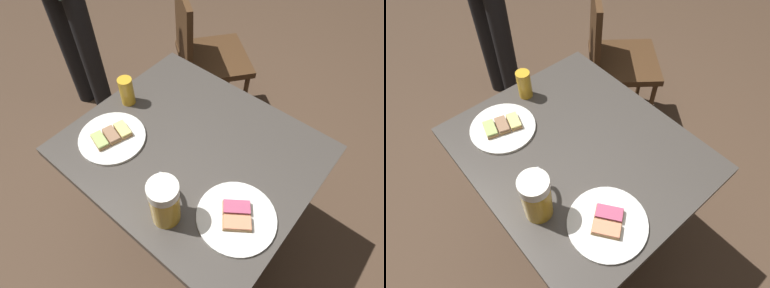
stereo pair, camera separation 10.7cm
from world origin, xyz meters
TOP-DOWN VIEW (x-y plane):
  - ground_plane at (0.00, 0.00)m, footprint 6.00×6.00m
  - cafe_table at (0.00, 0.00)m, footprint 0.82×0.70m
  - plate_near at (0.24, 0.15)m, footprint 0.23×0.23m
  - plate_far at (-0.27, 0.12)m, footprint 0.24×0.24m
  - beer_mug at (-0.10, 0.24)m, footprint 0.13×0.11m
  - beer_glass_small at (0.33, -0.01)m, footprint 0.05×0.05m
  - cafe_chair at (0.48, -0.67)m, footprint 0.53×0.53m

SIDE VIEW (x-z plane):
  - ground_plane at x=0.00m, z-range 0.00..0.00m
  - cafe_chair at x=0.48m, z-range 0.07..0.92m
  - cafe_table at x=0.00m, z-range 0.20..0.92m
  - plate_far at x=-0.27m, z-range 0.70..0.73m
  - plate_near at x=0.24m, z-range 0.71..0.74m
  - beer_glass_small at x=0.33m, z-range 0.71..0.82m
  - beer_mug at x=-0.10m, z-range 0.71..0.88m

